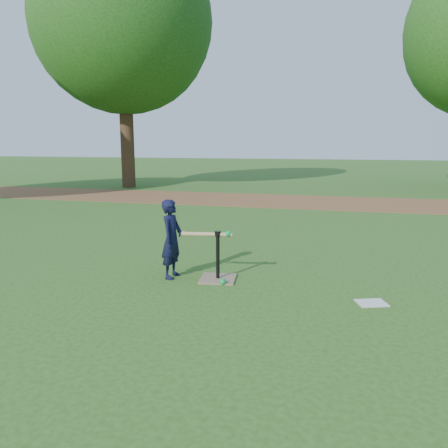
# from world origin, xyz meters

# --- Properties ---
(ground) EXTENTS (80.00, 80.00, 0.00)m
(ground) POSITION_xyz_m (0.00, 0.00, 0.00)
(ground) COLOR #285116
(ground) RESTS_ON ground
(dirt_strip) EXTENTS (24.00, 3.00, 0.01)m
(dirt_strip) POSITION_xyz_m (0.00, 7.50, 0.01)
(dirt_strip) COLOR brown
(dirt_strip) RESTS_ON ground
(child) EXTENTS (0.25, 0.37, 0.99)m
(child) POSITION_xyz_m (-0.27, -0.12, 0.50)
(child) COLOR black
(child) RESTS_ON ground
(wiffle_ball_ground) EXTENTS (0.08, 0.08, 0.08)m
(wiffle_ball_ground) POSITION_xyz_m (0.43, -0.26, 0.04)
(wiffle_ball_ground) COLOR #0D933B
(wiffle_ball_ground) RESTS_ON ground
(clipboard) EXTENTS (0.36, 0.32, 0.01)m
(clipboard) POSITION_xyz_m (2.11, -0.45, 0.01)
(clipboard) COLOR silver
(clipboard) RESTS_ON ground
(batting_tee) EXTENTS (0.48, 0.48, 0.61)m
(batting_tee) POSITION_xyz_m (0.31, -0.08, 0.11)
(batting_tee) COLOR #826A52
(batting_tee) RESTS_ON ground
(swing_action) EXTENTS (0.63, 0.16, 0.08)m
(swing_action) POSITION_xyz_m (0.21, -0.09, 0.58)
(swing_action) COLOR tan
(swing_action) RESTS_ON ground
(tree_left) EXTENTS (6.40, 6.40, 9.08)m
(tree_left) POSITION_xyz_m (-6.00, 10.00, 5.87)
(tree_left) COLOR #382316
(tree_left) RESTS_ON ground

